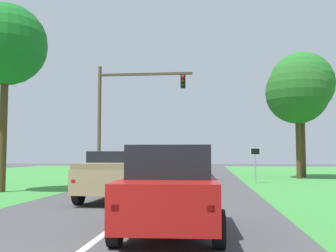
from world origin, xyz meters
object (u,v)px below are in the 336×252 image
object	(u,v)px
traffic_light	(122,106)
extra_tree_2	(6,45)
pickup_truck_lead	(118,175)
extra_tree_1	(297,93)
red_suv_near	(171,187)
keep_moving_sign	(255,159)
oak_tree_right	(302,84)

from	to	relation	value
traffic_light	extra_tree_2	size ratio (longest dim) A/B	0.87
pickup_truck_lead	traffic_light	size ratio (longest dim) A/B	0.65
extra_tree_1	extra_tree_2	world-z (taller)	extra_tree_2
traffic_light	red_suv_near	bearing A→B (deg)	-73.88
red_suv_near	extra_tree_1	world-z (taller)	extra_tree_1
pickup_truck_lead	red_suv_near	bearing A→B (deg)	-66.16
extra_tree_1	extra_tree_2	distance (m)	20.24
pickup_truck_lead	extra_tree_1	xyz separation A→B (m)	(9.92, 15.09, 5.35)
extra_tree_2	pickup_truck_lead	bearing A→B (deg)	-24.84
red_suv_near	extra_tree_1	size ratio (longest dim) A/B	0.55
extra_tree_1	keep_moving_sign	bearing A→B (deg)	-125.85
pickup_truck_lead	traffic_light	xyz separation A→B (m)	(-2.41, 11.47, 4.11)
keep_moving_sign	extra_tree_2	size ratio (longest dim) A/B	0.26
red_suv_near	extra_tree_2	bearing A→B (deg)	135.08
red_suv_near	keep_moving_sign	xyz separation A→B (m)	(3.63, 15.94, 0.46)
traffic_light	extra_tree_1	distance (m)	12.90
pickup_truck_lead	extra_tree_1	bearing A→B (deg)	56.68
pickup_truck_lead	extra_tree_1	size ratio (longest dim) A/B	0.58
traffic_light	keep_moving_sign	world-z (taller)	traffic_light
pickup_truck_lead	extra_tree_2	xyz separation A→B (m)	(-6.21, 2.87, 6.01)
red_suv_near	oak_tree_right	bearing A→B (deg)	70.65
red_suv_near	oak_tree_right	size ratio (longest dim) A/B	0.49
extra_tree_2	extra_tree_1	bearing A→B (deg)	37.14
traffic_light	extra_tree_2	xyz separation A→B (m)	(-3.80, -8.59, 1.91)
extra_tree_1	oak_tree_right	bearing A→B (deg)	68.52
red_suv_near	traffic_light	xyz separation A→B (m)	(-5.03, 17.40, 4.06)
oak_tree_right	extra_tree_1	xyz separation A→B (m)	(-0.78, -1.99, -0.96)
keep_moving_sign	extra_tree_1	bearing A→B (deg)	54.15
pickup_truck_lead	traffic_light	distance (m)	12.41
extra_tree_2	traffic_light	bearing A→B (deg)	66.13
traffic_light	extra_tree_1	world-z (taller)	extra_tree_1
keep_moving_sign	extra_tree_2	xyz separation A→B (m)	(-12.46, -7.13, 5.50)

